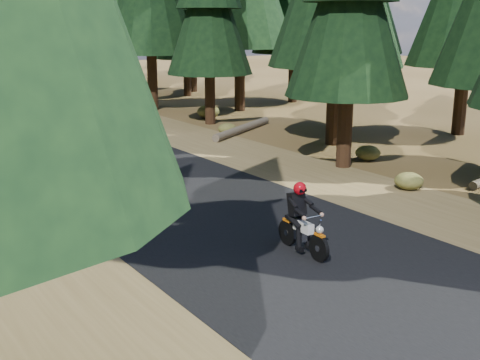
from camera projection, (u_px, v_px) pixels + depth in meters
name	position (u px, v px, depth m)	size (l,w,h in m)	color
ground	(281.00, 247.00, 12.39)	(120.00, 120.00, 0.00)	#4D3B1B
road	(167.00, 192.00, 16.38)	(6.00, 100.00, 0.01)	black
shoulder_r	(298.00, 169.00, 18.90)	(3.20, 100.00, 0.01)	brown
log_near	(243.00, 129.00, 25.27)	(0.32, 0.32, 4.93)	#4C4233
understory_shrubs	(160.00, 159.00, 19.16)	(15.73, 30.98, 0.65)	#474C1E
rider_lead	(303.00, 230.00, 11.93)	(0.58, 1.63, 1.43)	silver
rider_follow	(116.00, 174.00, 16.05)	(0.94, 1.96, 1.68)	#930B09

